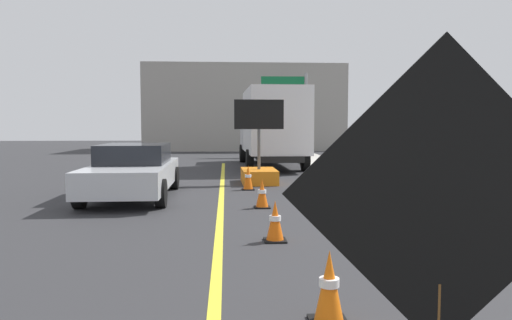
{
  "coord_description": "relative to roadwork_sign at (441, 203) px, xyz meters",
  "views": [
    {
      "loc": [
        0.13,
        0.65,
        1.87
      ],
      "look_at": [
        0.49,
        6.39,
        1.45
      ],
      "focal_mm": 33.2,
      "sensor_mm": 36.0,
      "label": 1
    }
  ],
  "objects": [
    {
      "name": "roadwork_sign",
      "position": [
        0.0,
        0.0,
        0.0
      ],
      "size": [
        1.63,
        0.18,
        2.33
      ],
      "color": "#593819",
      "rests_on": "ground"
    },
    {
      "name": "far_building_block",
      "position": [
        0.33,
        35.27,
        1.7
      ],
      "size": [
        14.81,
        7.4,
        6.35
      ],
      "primitive_type": "cube",
      "color": "gray",
      "rests_on": "ground"
    },
    {
      "name": "lane_center_stripe",
      "position": [
        -1.23,
        3.01,
        -1.47
      ],
      "size": [
        0.14,
        36.0,
        0.01
      ],
      "primitive_type": "cube",
      "color": "yellow",
      "rests_on": "ground"
    },
    {
      "name": "pickup_car",
      "position": [
        -3.5,
        10.07,
        -0.77
      ],
      "size": [
        2.08,
        4.8,
        1.38
      ],
      "color": "silver",
      "rests_on": "ground"
    },
    {
      "name": "arrow_board_trailer",
      "position": [
        -0.04,
        12.91,
        -0.99
      ],
      "size": [
        1.6,
        1.82,
        2.7
      ],
      "color": "orange",
      "rests_on": "ground"
    },
    {
      "name": "box_truck",
      "position": [
        0.96,
        18.9,
        0.37
      ],
      "size": [
        2.72,
        7.62,
        3.41
      ],
      "color": "black",
      "rests_on": "ground"
    },
    {
      "name": "highway_guide_sign",
      "position": [
        2.93,
        26.07,
        1.95
      ],
      "size": [
        2.79,
        0.18,
        5.0
      ],
      "color": "gray",
      "rests_on": "ground"
    },
    {
      "name": "traffic_cone_curbside",
      "position": [
        -0.46,
        11.3,
        -1.12
      ],
      "size": [
        0.36,
        0.36,
        0.72
      ],
      "color": "black",
      "rests_on": "ground"
    },
    {
      "name": "traffic_cone_near_sign",
      "position": [
        -0.14,
        1.94,
        -1.12
      ],
      "size": [
        0.36,
        0.36,
        0.71
      ],
      "color": "black",
      "rests_on": "ground"
    },
    {
      "name": "traffic_cone_mid_lane",
      "position": [
        -0.32,
        5.15,
        -1.15
      ],
      "size": [
        0.36,
        0.36,
        0.66
      ],
      "color": "black",
      "rests_on": "ground"
    },
    {
      "name": "traffic_cone_far_lane",
      "position": [
        -0.29,
        8.27,
        -1.15
      ],
      "size": [
        0.36,
        0.36,
        0.66
      ],
      "color": "black",
      "rests_on": "ground"
    }
  ]
}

